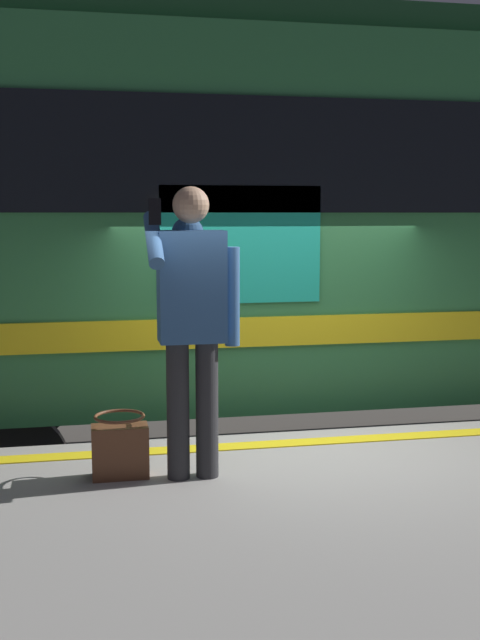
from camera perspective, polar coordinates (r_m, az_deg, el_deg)
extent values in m
plane|color=#4C4742|center=(6.25, 3.30, -16.78)|extent=(24.08, 24.08, 0.00)
cube|color=yellow|center=(5.63, 4.15, -8.95)|extent=(14.36, 0.16, 0.01)
cube|color=slate|center=(7.40, 0.70, -12.10)|extent=(19.05, 0.08, 0.16)
cube|color=slate|center=(8.74, -1.27, -8.95)|extent=(19.05, 0.08, 0.16)
cube|color=#2D723F|center=(8.23, 12.71, 7.00)|extent=(12.08, 2.89, 3.12)
cube|color=#1B4426|center=(8.38, 13.07, 18.56)|extent=(11.84, 2.66, 0.24)
cube|color=#19A58C|center=(6.19, 0.09, 5.53)|extent=(1.30, 0.02, 0.93)
cylinder|color=black|center=(6.71, -16.06, -10.03)|extent=(0.84, 0.12, 0.84)
cylinder|color=black|center=(8.93, -14.86, -5.53)|extent=(0.84, 0.12, 0.84)
cylinder|color=#262628|center=(4.84, -2.43, -6.55)|extent=(0.14, 0.14, 0.86)
cylinder|color=#262628|center=(4.81, -4.56, -6.64)|extent=(0.14, 0.14, 0.86)
cube|color=#2D517F|center=(4.69, -3.57, 2.47)|extent=(0.40, 0.24, 0.67)
sphere|color=#2D517F|center=(4.83, -3.86, 6.37)|extent=(0.20, 0.20, 0.20)
sphere|color=tan|center=(4.67, -3.62, 8.41)|extent=(0.22, 0.22, 0.22)
cylinder|color=#2D517F|center=(4.74, -0.57, 1.72)|extent=(0.09, 0.09, 0.60)
cylinder|color=#2D517F|center=(4.57, -6.34, 5.88)|extent=(0.09, 0.42, 0.33)
cube|color=black|center=(4.47, -6.26, 7.89)|extent=(0.07, 0.02, 0.15)
cube|color=#59331E|center=(4.95, -8.77, -9.49)|extent=(0.35, 0.19, 0.33)
torus|color=#59331E|center=(4.89, -8.83, -6.99)|extent=(0.32, 0.32, 0.02)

